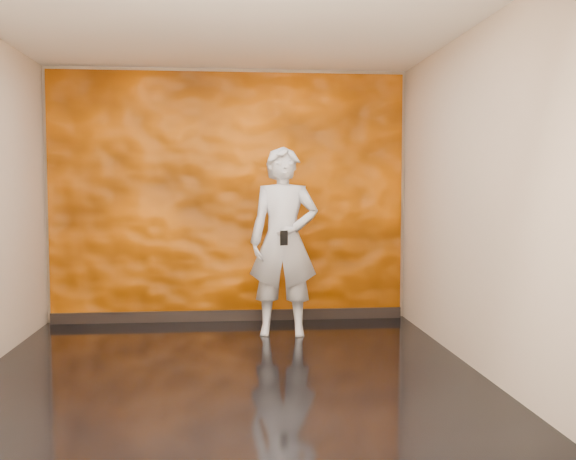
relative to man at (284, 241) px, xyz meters
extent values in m
cube|color=black|center=(-0.55, -1.21, -0.95)|extent=(4.00, 4.00, 0.01)
cube|color=#B7A48F|center=(-0.55, 0.79, 0.45)|extent=(4.00, 0.02, 2.80)
cube|color=#B7A48F|center=(-0.55, -3.21, 0.45)|extent=(4.00, 0.02, 2.80)
cube|color=#B7A48F|center=(1.45, -1.21, 0.45)|extent=(0.02, 4.00, 2.80)
cube|color=white|center=(-0.55, -1.21, 1.85)|extent=(4.00, 4.00, 0.01)
cube|color=#FA6C00|center=(-0.55, 0.75, 0.43)|extent=(3.90, 0.06, 2.75)
cube|color=black|center=(-0.55, 0.71, -0.89)|extent=(3.90, 0.04, 0.12)
imported|color=#A0A4AF|center=(0.00, 0.00, 0.00)|extent=(0.74, 0.54, 1.90)
cube|color=black|center=(-0.02, -0.29, 0.06)|extent=(0.08, 0.04, 0.14)
camera|label=1|loc=(-0.55, -6.41, 0.54)|focal=40.00mm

